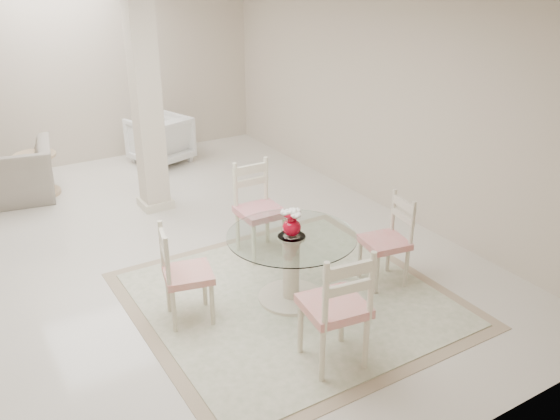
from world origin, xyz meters
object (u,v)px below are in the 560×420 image
red_vase (292,223)px  dining_chair_south (339,301)px  side_table (38,176)px  recliner_taupe (7,174)px  dining_table (291,268)px  armchair_white (160,140)px  dining_chair_north (257,202)px  dining_chair_west (180,268)px  column (146,102)px  dining_chair_east (391,234)px

red_vase → dining_chair_south: dining_chair_south is taller
dining_chair_south → side_table: (-1.27, 4.94, -0.35)m
red_vase → recliner_taupe: bearing=115.2°
dining_table → armchair_white: bearing=85.0°
dining_table → red_vase: size_ratio=4.57×
dining_chair_south → dining_chair_north: bearing=-94.2°
armchair_white → dining_chair_west: bearing=54.1°
dining_chair_north → dining_chair_west: size_ratio=1.11×
dining_chair_north → dining_chair_south: 2.05m
column → dining_chair_south: size_ratio=2.33×
dining_chair_east → dining_chair_north: 1.45m
side_table → column: bearing=-45.2°
dining_chair_south → recliner_taupe: size_ratio=1.02×
column → dining_chair_south: column is taller
dining_table → red_vase: red_vase is taller
armchair_white → recliner_taupe: bearing=-7.0°
dining_table → dining_chair_west: size_ratio=1.16×
dining_chair_south → red_vase: bearing=-94.5°
column → recliner_taupe: column is taller
column → recliner_taupe: bearing=142.9°
dining_chair_north → dining_chair_west: dining_chair_north is taller
column → dining_table: size_ratio=2.31×
dining_chair_north → armchair_white: dining_chair_north is taller
red_vase → column: bearing=96.3°
dining_chair_west → dining_chair_south: 1.45m
column → dining_chair_north: 1.98m
column → recliner_taupe: 2.16m
dining_chair_east → armchair_white: bearing=-163.1°
dining_chair_north → dining_chair_south: size_ratio=0.97×
dining_chair_east → dining_chair_south: (-1.21, -0.79, 0.08)m
dining_chair_west → armchair_white: dining_chair_west is taller
dining_chair_north → dining_chair_west: (-1.20, -0.78, -0.06)m
recliner_taupe → dining_chair_east: bearing=134.7°
red_vase → dining_chair_east: dining_chair_east is taller
dining_table → armchair_white: 4.35m
column → dining_chair_south: (0.09, -3.76, -0.74)m
column → red_vase: column is taller
dining_chair_east → armchair_white: 4.59m
column → side_table: 1.99m
column → dining_chair_east: bearing=-66.4°
red_vase → armchair_white: size_ratio=0.32×
dining_table → dining_chair_east: (0.99, -0.21, 0.18)m
dining_table → column: bearing=96.3°
red_vase → dining_chair_north: (0.20, 1.00, -0.21)m
dining_chair_south → side_table: bearing=-68.1°
dining_chair_east → dining_chair_south: size_ratio=0.86×
column → dining_table: (0.31, -2.76, -1.01)m
red_vase → recliner_taupe: size_ratio=0.23×
dining_table → armchair_white: armchair_white is taller
red_vase → armchair_white: 4.37m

